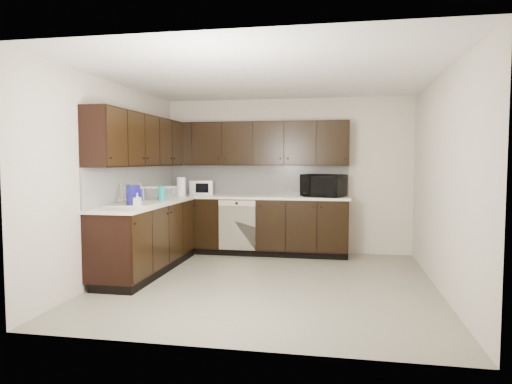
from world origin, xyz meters
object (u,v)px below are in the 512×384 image
microwave (323,186)px  storage_bin (156,194)px  toaster_oven (202,187)px  sink (138,209)px  blue_pitcher (133,196)px

microwave → storage_bin: size_ratio=1.33×
microwave → toaster_oven: (-1.97, 0.08, -0.06)m
sink → toaster_oven: size_ratio=2.20×
blue_pitcher → sink: bearing=86.0°
toaster_oven → blue_pitcher: size_ratio=1.44×
toaster_oven → storage_bin: 1.16m
blue_pitcher → toaster_oven: bearing=64.6°
sink → storage_bin: size_ratio=1.75×
microwave → blue_pitcher: 2.94m
sink → blue_pitcher: sink is taller
toaster_oven → blue_pitcher: 2.01m
storage_bin → blue_pitcher: 0.89m
microwave → toaster_oven: 1.98m
sink → storage_bin: (-0.01, 0.64, 0.15)m
sink → microwave: bearing=36.2°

